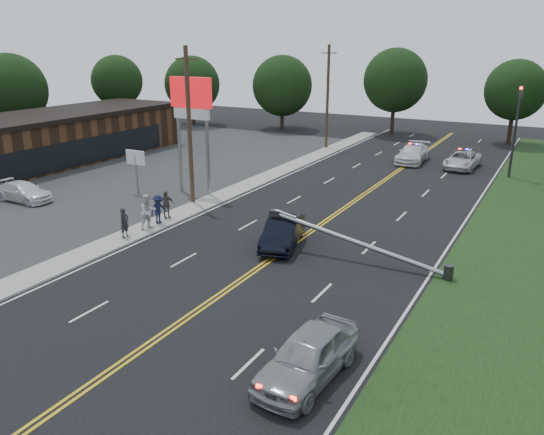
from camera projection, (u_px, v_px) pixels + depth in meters
The scene contains 26 objects.
ground at pixel (195, 312), 20.97m from camera, with size 120.00×120.00×0.00m, color black.
parking_lot at pixel (57, 189), 38.49m from camera, with size 25.00×60.00×0.01m, color #2D2D2D.
sidewalk at pixel (184, 212), 33.12m from camera, with size 1.80×70.00×0.12m, color #A19B91.
centerline_yellow at pixel (305, 236), 29.26m from camera, with size 0.36×80.00×0.00m, color gold.
pharmacy_building at pixel (28, 141), 44.81m from camera, with size 8.40×30.40×4.30m.
pylon_sign at pixel (191, 108), 35.55m from camera, with size 3.20×0.35×8.00m.
small_sign at pixel (136, 161), 36.65m from camera, with size 1.60×0.14×3.10m.
traffic_signal at pixel (516, 124), 40.70m from camera, with size 0.28×0.41×7.05m.
fallen_streetlight at pixel (366, 245), 25.38m from camera, with size 9.36×0.44×1.91m.
utility_pole_mid at pixel (189, 127), 33.57m from camera, with size 1.60×0.28×10.00m.
utility_pole_far at pixel (328, 97), 51.82m from camera, with size 1.60×0.28×10.00m.
tree_2 at pixel (11, 90), 53.45m from camera, with size 7.19×7.19×9.23m.
tree_3 at pixel (117, 81), 61.18m from camera, with size 5.81×5.81×8.85m.
tree_4 at pixel (192, 84), 67.36m from camera, with size 7.01×7.01×8.63m.
tree_5 at pixel (282, 86), 63.91m from camera, with size 7.22×7.22×8.80m.
tree_6 at pixel (395, 80), 59.88m from camera, with size 7.14×7.14×9.66m.
tree_7 at pixel (516, 90), 54.04m from camera, with size 6.14×6.14×8.63m.
crashed_sedan at pixel (283, 232), 27.65m from camera, with size 1.60×4.60×1.51m, color black.
waiting_sedan at pixel (308, 356), 16.65m from camera, with size 1.86×4.62×1.57m, color gray.
parked_car at pixel (23, 192), 35.53m from camera, with size 1.78×4.38×1.27m, color white.
emergency_a at pixel (462, 160), 44.80m from camera, with size 2.30×4.99×1.39m, color silver.
emergency_b at pixel (413, 153), 47.06m from camera, with size 2.20×5.41×1.57m, color silver.
bystander_a at pixel (124, 223), 28.51m from camera, with size 0.59×0.39×1.63m, color #222229.
bystander_b at pixel (148, 212), 29.74m from camera, with size 0.98×0.76×2.01m, color silver.
bystander_c at pixel (158, 209), 30.65m from camera, with size 1.11×0.64×1.73m, color #181E3C.
bystander_d at pixel (166, 204), 31.63m from camera, with size 0.98×0.41×1.68m, color #5C4F49.
Camera 1 is at (11.77, -14.88, 10.15)m, focal length 35.00 mm.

